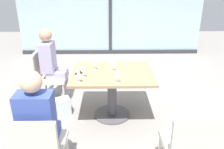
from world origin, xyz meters
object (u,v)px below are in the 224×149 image
Objects in this scene: wine_glass_1 at (95,61)px; chair_far_left at (47,74)px; person_far_left at (52,62)px; wine_glass_3 at (118,74)px; handbag_0 at (60,107)px; handbag_2 at (34,104)px; person_front_left at (39,122)px; wine_glass_0 at (114,63)px; cell_phone_on_table at (79,73)px; wine_glass_4 at (79,73)px; wine_glass_2 at (84,68)px; dining_table_main at (112,84)px; coffee_cup at (112,60)px; chair_front_left at (39,146)px; chair_front_right at (189,144)px.

chair_far_left is at bearing 153.71° from wine_glass_1.
wine_glass_3 is at bearing -39.79° from person_far_left.
handbag_0 is 0.45m from handbag_2.
person_front_left is 1.45m from wine_glass_0.
cell_phone_on_table is (-0.22, -0.13, -0.13)m from wine_glass_1.
wine_glass_4 is at bearing -29.91° from handbag_2.
wine_glass_3 is at bearing 45.67° from person_front_left.
person_far_left reaches higher than handbag_2.
wine_glass_0 is 1.00× the size of wine_glass_2.
person_far_left reaches higher than dining_table_main.
dining_table_main reaches higher than handbag_0.
wine_glass_2 is (-0.41, -0.22, 0.00)m from wine_glass_0.
wine_glass_1 is (-0.28, 0.06, 0.00)m from wine_glass_0.
coffee_cup is (0.99, -0.12, 0.08)m from person_far_left.
wine_glass_1 and wine_glass_4 have the same top height.
person_front_left is 1.33m from handbag_0.
wine_glass_2 is (0.34, 1.01, 0.16)m from person_front_left.
wine_glass_1 is at bearing -17.97° from handbag_0.
cell_phone_on_table is (0.63, -0.54, 0.24)m from chair_far_left.
person_far_left is 0.93m from wine_glass_2.
dining_table_main is 3.93× the size of handbag_0.
coffee_cup reaches higher than handbag_2.
handbag_2 is at bearing 174.33° from dining_table_main.
dining_table_main is 1.31m from handbag_2.
person_far_left is (-0.99, 0.51, 0.16)m from dining_table_main.
wine_glass_0 reaches higher than chair_front_left.
handbag_2 is (-0.44, 0.10, 0.00)m from handbag_0.
wine_glass_0 reaches higher than chair_front_right.
dining_table_main is at bearing 24.92° from wine_glass_2.
wine_glass_4 is at bearing -57.44° from person_far_left.
handbag_2 is (-1.26, 0.08, -0.72)m from wine_glass_0.
wine_glass_4 is 0.35m from cell_phone_on_table.
wine_glass_0 and wine_glass_2 have the same top height.
chair_far_left is at bearing 101.41° from chair_front_left.
wine_glass_1 is at bearing 159.22° from dining_table_main.
wine_glass_0 is (0.76, 1.23, 0.16)m from person_front_left.
wine_glass_4 reaches higher than dining_table_main.
chair_far_left is 1.15m from wine_glass_4.
coffee_cup is (0.39, 0.58, -0.09)m from wine_glass_2.
wine_glass_3 reaches higher than coffee_cup.
dining_table_main is at bearing 119.46° from chair_front_right.
person_far_left is 6.81× the size of wine_glass_0.
wine_glass_3 is (-0.66, 0.93, 0.37)m from chair_front_right.
chair_front_left is 6.04× the size of cell_phone_on_table.
wine_glass_2 is at bearing -27.81° from cell_phone_on_table.
chair_front_left is at bearing -113.50° from coffee_cup.
person_far_left is at bearing 0.00° from chair_far_left.
wine_glass_1 is at bearing 124.82° from wine_glass_3.
wine_glass_2 and wine_glass_4 have the same top height.
cell_phone_on_table reaches higher than dining_table_main.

